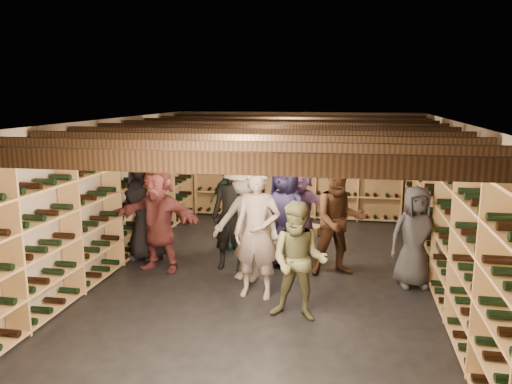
{
  "coord_description": "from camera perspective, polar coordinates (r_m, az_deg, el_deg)",
  "views": [
    {
      "loc": [
        1.2,
        -7.35,
        2.8
      ],
      "look_at": [
        -0.23,
        0.2,
        1.29
      ],
      "focal_mm": 35.0,
      "sensor_mm": 36.0,
      "label": 1
    }
  ],
  "objects": [
    {
      "name": "wine_rack_back",
      "position": [
        11.38,
        4.54,
        2.37
      ],
      "size": [
        4.7,
        0.3,
        2.15
      ],
      "color": "tan",
      "rests_on": "ground"
    },
    {
      "name": "person_9",
      "position": [
        7.52,
        -1.08,
        -3.3
      ],
      "size": [
        1.37,
        1.09,
        1.85
      ],
      "primitive_type": "imported",
      "rotation": [
        0.0,
        0.0,
        -0.4
      ],
      "color": "#A79F99",
      "rests_on": "ground"
    },
    {
      "name": "walls",
      "position": [
        7.62,
        1.41,
        -1.0
      ],
      "size": [
        5.52,
        8.02,
        2.4
      ],
      "color": "tan",
      "rests_on": "ground"
    },
    {
      "name": "person_10",
      "position": [
        9.08,
        -2.21,
        -1.15
      ],
      "size": [
        1.03,
        0.46,
        1.74
      ],
      "primitive_type": "imported",
      "rotation": [
        0.0,
        0.0,
        -0.03
      ],
      "color": "#224533",
      "rests_on": "ground"
    },
    {
      "name": "wine_rack_left",
      "position": [
        8.44,
        -16.09,
        -1.11
      ],
      "size": [
        0.32,
        7.5,
        2.15
      ],
      "color": "tan",
      "rests_on": "ground"
    },
    {
      "name": "person_7",
      "position": [
        6.89,
        0.1,
        -4.77
      ],
      "size": [
        0.7,
        0.49,
        1.83
      ],
      "primitive_type": "imported",
      "rotation": [
        0.0,
        0.0,
        -0.08
      ],
      "color": "gray",
      "rests_on": "ground"
    },
    {
      "name": "person_8",
      "position": [
        7.85,
        9.48,
        -3.21
      ],
      "size": [
        1.0,
        0.88,
        1.75
      ],
      "primitive_type": "imported",
      "rotation": [
        0.0,
        0.0,
        0.29
      ],
      "color": "#442818",
      "rests_on": "ground"
    },
    {
      "name": "wine_rack_right",
      "position": [
        7.67,
        20.73,
        -2.59
      ],
      "size": [
        0.32,
        7.5,
        2.15
      ],
      "color": "tan",
      "rests_on": "ground"
    },
    {
      "name": "person_2",
      "position": [
        6.28,
        4.92,
        -7.89
      ],
      "size": [
        0.79,
        0.65,
        1.51
      ],
      "primitive_type": "imported",
      "rotation": [
        0.0,
        0.0,
        -0.11
      ],
      "color": "#63643E",
      "rests_on": "ground"
    },
    {
      "name": "person_0",
      "position": [
        8.65,
        -12.57,
        -1.54
      ],
      "size": [
        1.03,
        0.78,
        1.89
      ],
      "primitive_type": "imported",
      "rotation": [
        0.0,
        0.0,
        -0.21
      ],
      "color": "black",
      "rests_on": "ground"
    },
    {
      "name": "person_6",
      "position": [
        8.17,
        3.33,
        -2.68
      ],
      "size": [
        0.98,
        0.83,
        1.7
      ],
      "primitive_type": "imported",
      "rotation": [
        0.0,
        0.0,
        -0.42
      ],
      "color": "#232047",
      "rests_on": "ground"
    },
    {
      "name": "crate_stack_left",
      "position": [
        9.27,
        1.61,
        -3.71
      ],
      "size": [
        0.55,
        0.4,
        0.85
      ],
      "rotation": [
        0.0,
        0.0,
        -0.16
      ],
      "color": "tan",
      "rests_on": "ground"
    },
    {
      "name": "person_5",
      "position": [
        8.12,
        -11.07,
        -2.97
      ],
      "size": [
        1.65,
        0.81,
        1.7
      ],
      "primitive_type": "imported",
      "rotation": [
        0.0,
        0.0,
        -0.2
      ],
      "color": "brown",
      "rests_on": "ground"
    },
    {
      "name": "person_1",
      "position": [
        8.02,
        -2.88,
        -2.83
      ],
      "size": [
        0.64,
        0.43,
        1.73
      ],
      "primitive_type": "imported",
      "rotation": [
        0.0,
        0.0,
        -0.03
      ],
      "color": "black",
      "rests_on": "ground"
    },
    {
      "name": "person_12",
      "position": [
        7.67,
        17.72,
        -4.9
      ],
      "size": [
        0.82,
        0.62,
        1.51
      ],
      "primitive_type": "imported",
      "rotation": [
        0.0,
        0.0,
        0.21
      ],
      "color": "#37363B",
      "rests_on": "ground"
    },
    {
      "name": "ground",
      "position": [
        7.96,
        1.37,
        -9.48
      ],
      "size": [
        8.0,
        8.0,
        0.0
      ],
      "primitive_type": "plane",
      "color": "black",
      "rests_on": "ground"
    },
    {
      "name": "crate_stack_right",
      "position": [
        9.49,
        -1.07,
        -4.42
      ],
      "size": [
        0.55,
        0.42,
        0.51
      ],
      "rotation": [
        0.0,
        0.0,
        -0.19
      ],
      "color": "tan",
      "rests_on": "ground"
    },
    {
      "name": "person_11",
      "position": [
        8.92,
        4.99,
        -1.94
      ],
      "size": [
        1.51,
        0.67,
        1.58
      ],
      "primitive_type": "imported",
      "rotation": [
        0.0,
        0.0,
        -0.14
      ],
      "color": "#91639B",
      "rests_on": "ground"
    },
    {
      "name": "ceiling",
      "position": [
        7.46,
        1.45,
        8.06
      ],
      "size": [
        5.5,
        8.0,
        0.01
      ],
      "primitive_type": "cube",
      "color": "beige",
      "rests_on": "walls"
    },
    {
      "name": "ceiling_joists",
      "position": [
        7.47,
        1.45,
        6.98
      ],
      "size": [
        5.4,
        7.12,
        0.18
      ],
      "color": "black",
      "rests_on": "ground"
    },
    {
      "name": "crate_loose",
      "position": [
        10.28,
        6.06,
        -4.24
      ],
      "size": [
        0.58,
        0.48,
        0.17
      ],
      "primitive_type": "cube",
      "rotation": [
        0.0,
        0.0,
        -0.34
      ],
      "color": "tan",
      "rests_on": "ground"
    }
  ]
}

